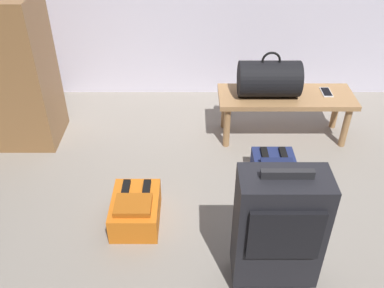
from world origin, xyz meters
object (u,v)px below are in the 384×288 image
(duffel_bag_black, at_px, (268,79))
(suitcase_upright_charcoal, at_px, (278,228))
(backpack_navy, at_px, (274,173))
(cell_phone, at_px, (325,92))
(side_cabinet, at_px, (9,73))
(backpack_orange, at_px, (135,210))
(bench, at_px, (284,101))

(duffel_bag_black, distance_m, suitcase_upright_charcoal, 1.34)
(backpack_navy, bearing_deg, duffel_bag_black, 89.60)
(cell_phone, bearing_deg, side_cabinet, -178.99)
(suitcase_upright_charcoal, height_order, backpack_navy, suitcase_upright_charcoal)
(cell_phone, distance_m, backpack_orange, 1.66)
(backpack_orange, relative_size, side_cabinet, 0.35)
(bench, distance_m, duffel_bag_black, 0.23)
(duffel_bag_black, bearing_deg, backpack_navy, -90.40)
(backpack_orange, bearing_deg, cell_phone, 35.44)
(bench, distance_m, backpack_navy, 0.63)
(suitcase_upright_charcoal, distance_m, backpack_orange, 0.90)
(cell_phone, relative_size, side_cabinet, 0.13)
(suitcase_upright_charcoal, bearing_deg, bench, 78.08)
(bench, bearing_deg, duffel_bag_black, -180.00)
(backpack_orange, xyz_separation_m, side_cabinet, (-0.96, 0.91, 0.46))
(suitcase_upright_charcoal, xyz_separation_m, backpack_navy, (0.13, 0.75, -0.28))
(bench, relative_size, duffel_bag_black, 2.27)
(duffel_bag_black, xyz_separation_m, cell_phone, (0.44, 0.03, -0.13))
(duffel_bag_black, xyz_separation_m, backpack_navy, (-0.00, -0.58, -0.40))
(backpack_orange, bearing_deg, suitcase_upright_charcoal, -28.56)
(cell_phone, distance_m, side_cabinet, 2.30)
(side_cabinet, bearing_deg, suitcase_upright_charcoal, -37.66)
(cell_phone, relative_size, backpack_navy, 0.38)
(duffel_bag_black, relative_size, side_cabinet, 0.40)
(cell_phone, bearing_deg, backpack_navy, -126.36)
(suitcase_upright_charcoal, relative_size, backpack_navy, 1.91)
(duffel_bag_black, relative_size, backpack_orange, 1.16)
(backpack_navy, relative_size, backpack_orange, 1.00)
(duffel_bag_black, distance_m, side_cabinet, 1.85)
(cell_phone, height_order, backpack_orange, cell_phone)
(bench, height_order, cell_phone, cell_phone)
(suitcase_upright_charcoal, bearing_deg, cell_phone, 66.85)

